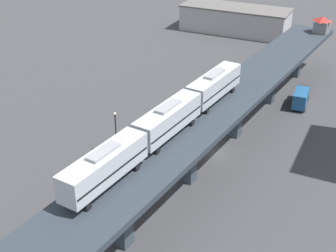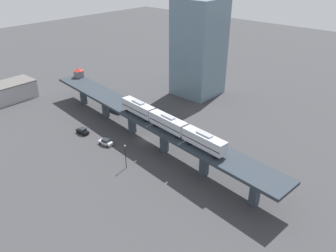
{
  "view_description": "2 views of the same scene",
  "coord_description": "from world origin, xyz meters",
  "px_view_note": "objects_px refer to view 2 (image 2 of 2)",
  "views": [
    {
      "loc": [
        20.18,
        -58.04,
        37.95
      ],
      "look_at": [
        -2.64,
        -11.38,
        9.66
      ],
      "focal_mm": 50.0,
      "sensor_mm": 36.0,
      "label": 1
    },
    {
      "loc": [
        -59.38,
        -61.62,
        49.6
      ],
      "look_at": [
        -2.64,
        -11.38,
        9.66
      ],
      "focal_mm": 35.0,
      "sensor_mm": 36.0,
      "label": 2
    }
  ],
  "objects_px": {
    "subway_train": "(168,122)",
    "street_lamp": "(125,154)",
    "street_car_black": "(82,131)",
    "office_tower": "(199,48)",
    "street_car_silver": "(106,142)",
    "signal_hut": "(79,73)",
    "delivery_truck": "(117,106)"
  },
  "relations": [
    {
      "from": "signal_hut",
      "to": "street_car_silver",
      "type": "bearing_deg",
      "value": -115.22
    },
    {
      "from": "signal_hut",
      "to": "office_tower",
      "type": "relative_size",
      "value": 0.1
    },
    {
      "from": "street_car_black",
      "to": "street_lamp",
      "type": "bearing_deg",
      "value": -98.11
    },
    {
      "from": "street_car_silver",
      "to": "subway_train",
      "type": "bearing_deg",
      "value": -68.32
    },
    {
      "from": "signal_hut",
      "to": "street_car_silver",
      "type": "distance_m",
      "value": 40.34
    },
    {
      "from": "street_car_silver",
      "to": "delivery_truck",
      "type": "relative_size",
      "value": 0.63
    },
    {
      "from": "street_car_silver",
      "to": "street_car_black",
      "type": "bearing_deg",
      "value": 92.57
    },
    {
      "from": "street_car_silver",
      "to": "street_car_black",
      "type": "distance_m",
      "value": 10.75
    },
    {
      "from": "subway_train",
      "to": "office_tower",
      "type": "relative_size",
      "value": 1.04
    },
    {
      "from": "subway_train",
      "to": "street_car_silver",
      "type": "distance_m",
      "value": 21.69
    },
    {
      "from": "subway_train",
      "to": "office_tower",
      "type": "height_order",
      "value": "office_tower"
    },
    {
      "from": "street_car_silver",
      "to": "office_tower",
      "type": "relative_size",
      "value": 0.13
    },
    {
      "from": "street_lamp",
      "to": "office_tower",
      "type": "distance_m",
      "value": 58.79
    },
    {
      "from": "signal_hut",
      "to": "street_car_silver",
      "type": "relative_size",
      "value": 0.77
    },
    {
      "from": "signal_hut",
      "to": "delivery_truck",
      "type": "xyz_separation_m",
      "value": [
        1.01,
        -19.72,
        -8.2
      ]
    },
    {
      "from": "street_car_silver",
      "to": "street_car_black",
      "type": "relative_size",
      "value": 1.03
    },
    {
      "from": "street_car_silver",
      "to": "office_tower",
      "type": "xyz_separation_m",
      "value": [
        50.35,
        4.68,
        17.06
      ]
    },
    {
      "from": "street_lamp",
      "to": "subway_train",
      "type": "bearing_deg",
      "value": -23.44
    },
    {
      "from": "subway_train",
      "to": "office_tower",
      "type": "xyz_separation_m",
      "value": [
        43.2,
        22.67,
        7.3
      ]
    },
    {
      "from": "subway_train",
      "to": "street_car_silver",
      "type": "bearing_deg",
      "value": 111.68
    },
    {
      "from": "subway_train",
      "to": "street_car_black",
      "type": "relative_size",
      "value": 8.34
    },
    {
      "from": "signal_hut",
      "to": "street_car_black",
      "type": "xyz_separation_m",
      "value": [
        -17.23,
        -24.83,
        -9.02
      ]
    },
    {
      "from": "subway_train",
      "to": "street_lamp",
      "type": "xyz_separation_m",
      "value": [
        -11.05,
        4.79,
        -6.59
      ]
    },
    {
      "from": "street_car_black",
      "to": "delivery_truck",
      "type": "distance_m",
      "value": 18.97
    },
    {
      "from": "street_car_black",
      "to": "delivery_truck",
      "type": "xyz_separation_m",
      "value": [
        18.25,
        5.11,
        0.82
      ]
    },
    {
      "from": "street_lamp",
      "to": "signal_hut",
      "type": "bearing_deg",
      "value": 67.06
    },
    {
      "from": "street_car_black",
      "to": "office_tower",
      "type": "relative_size",
      "value": 0.12
    },
    {
      "from": "street_car_black",
      "to": "office_tower",
      "type": "height_order",
      "value": "office_tower"
    },
    {
      "from": "street_lamp",
      "to": "office_tower",
      "type": "relative_size",
      "value": 0.19
    },
    {
      "from": "subway_train",
      "to": "signal_hut",
      "type": "xyz_separation_m",
      "value": [
        9.6,
        53.56,
        -0.74
      ]
    },
    {
      "from": "street_lamp",
      "to": "street_car_silver",
      "type": "bearing_deg",
      "value": 73.57
    },
    {
      "from": "street_car_silver",
      "to": "street_lamp",
      "type": "height_order",
      "value": "street_lamp"
    }
  ]
}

